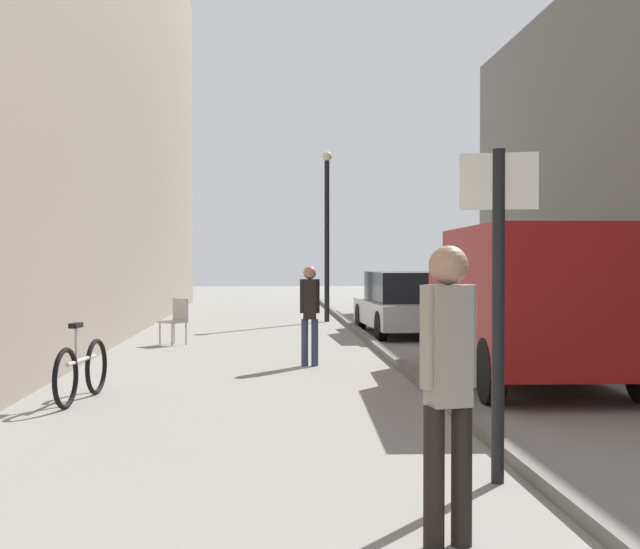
{
  "coord_description": "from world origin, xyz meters",
  "views": [
    {
      "loc": [
        -0.53,
        -1.6,
        1.74
      ],
      "look_at": [
        0.36,
        12.64,
        1.48
      ],
      "focal_mm": 46.23,
      "sensor_mm": 36.0,
      "label": 1
    }
  ],
  "objects": [
    {
      "name": "street_sign_post",
      "position": [
        1.25,
        4.68,
        1.55
      ],
      "size": [
        0.59,
        0.18,
        2.6
      ],
      "rotation": [
        0.0,
        0.0,
        2.89
      ],
      "color": "black",
      "rests_on": "ground_plane"
    },
    {
      "name": "pedestrian_main_foreground",
      "position": [
        0.55,
        3.29,
        1.06
      ],
      "size": [
        0.36,
        0.25,
        1.83
      ],
      "rotation": [
        0.0,
        0.0,
        0.22
      ],
      "color": "black",
      "rests_on": "ground_plane"
    },
    {
      "name": "lamp_post",
      "position": [
        1.1,
        21.32,
        2.72
      ],
      "size": [
        0.28,
        0.28,
        4.76
      ],
      "color": "black",
      "rests_on": "ground_plane"
    },
    {
      "name": "pedestrian_mid_block",
      "position": [
        0.14,
        11.8,
        0.94
      ],
      "size": [
        0.32,
        0.21,
        1.63
      ],
      "rotation": [
        0.0,
        0.0,
        -0.06
      ],
      "color": "#2D3851",
      "rests_on": "ground_plane"
    },
    {
      "name": "bicycle_leaning",
      "position": [
        -2.82,
        8.62,
        0.38
      ],
      "size": [
        0.29,
        1.76,
        0.98
      ],
      "rotation": [
        0.0,
        0.0,
        -0.13
      ],
      "color": "black",
      "rests_on": "ground_plane"
    },
    {
      "name": "delivery_van",
      "position": [
        3.15,
        9.75,
        1.18
      ],
      "size": [
        2.27,
        5.03,
        2.18
      ],
      "rotation": [
        0.0,
        0.0,
        -0.04
      ],
      "color": "maroon",
      "rests_on": "ground_plane"
    },
    {
      "name": "parked_car",
      "position": [
        2.64,
        17.36,
        0.71
      ],
      "size": [
        1.99,
        4.27,
        1.45
      ],
      "rotation": [
        0.0,
        0.0,
        0.04
      ],
      "color": "#B7B7BC",
      "rests_on": "ground_plane"
    },
    {
      "name": "ground_plane",
      "position": [
        0.0,
        12.0,
        0.0
      ],
      "size": [
        80.0,
        80.0,
        0.0
      ],
      "primitive_type": "plane",
      "color": "gray"
    },
    {
      "name": "kerb_strip",
      "position": [
        1.58,
        12.0,
        0.06
      ],
      "size": [
        0.16,
        40.0,
        0.12
      ],
      "primitive_type": "cube",
      "color": "#615F5B",
      "rests_on": "ground_plane"
    },
    {
      "name": "cafe_chair_near_window",
      "position": [
        -2.42,
        15.38,
        0.55
      ],
      "size": [
        0.62,
        0.62,
        0.94
      ],
      "rotation": [
        0.0,
        0.0,
        2.39
      ],
      "color": "#B7B2A8",
      "rests_on": "ground_plane"
    }
  ]
}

